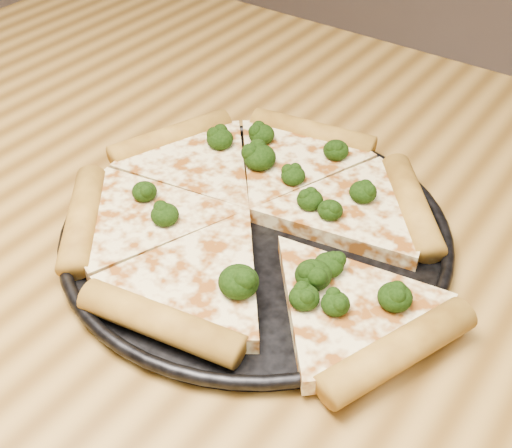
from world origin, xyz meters
The scene contains 4 objects.
dining_table centered at (0.00, 0.00, 0.66)m, with size 1.20×0.90×0.75m.
pizza_pan centered at (-0.01, 0.03, 0.76)m, with size 0.33×0.33×0.02m.
pizza centered at (-0.01, 0.04, 0.77)m, with size 0.37×0.33×0.03m.
broccoli_florets centered at (0.01, 0.05, 0.78)m, with size 0.26×0.22×0.02m.
Camera 1 is at (0.25, -0.33, 1.13)m, focal length 47.47 mm.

